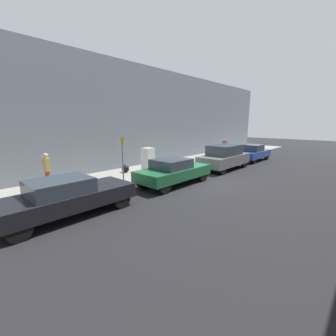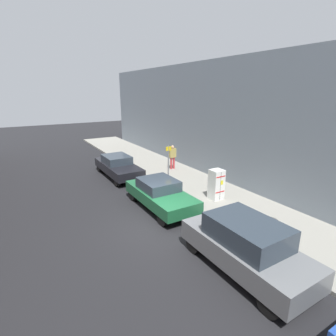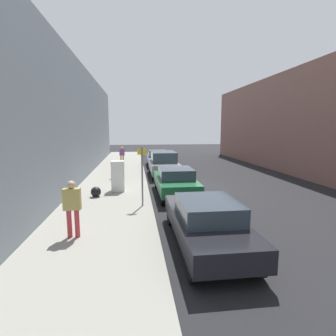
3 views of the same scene
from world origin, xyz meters
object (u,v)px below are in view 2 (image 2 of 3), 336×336
(parked_sedan_green, at_px, (160,193))
(parked_suv_gray, at_px, (246,245))
(street_sign_post, at_px, (168,164))
(trash_bag, at_px, (216,185))
(parked_sedan_dark, at_px, (118,166))
(discarded_refrigerator, at_px, (216,184))
(pedestrian_walking_far, at_px, (173,155))

(parked_sedan_green, xyz_separation_m, parked_suv_gray, (-0.00, 5.50, 0.15))
(street_sign_post, bearing_deg, trash_bag, 141.16)
(street_sign_post, relative_size, parked_sedan_dark, 0.53)
(discarded_refrigerator, relative_size, pedestrian_walking_far, 0.91)
(street_sign_post, xyz_separation_m, parked_sedan_dark, (1.71, -3.73, -0.79))
(street_sign_post, relative_size, trash_bag, 5.17)
(parked_sedan_dark, bearing_deg, trash_bag, 125.27)
(pedestrian_walking_far, bearing_deg, trash_bag, 148.56)
(parked_suv_gray, bearing_deg, street_sign_post, -102.77)
(discarded_refrigerator, height_order, parked_sedan_dark, discarded_refrigerator)
(parked_sedan_dark, height_order, parked_sedan_green, parked_sedan_green)
(parked_sedan_dark, xyz_separation_m, parked_sedan_green, (-0.00, 5.76, 0.01))
(trash_bag, distance_m, parked_sedan_dark, 6.70)
(pedestrian_walking_far, bearing_deg, parked_sedan_dark, 47.13)
(street_sign_post, bearing_deg, parked_sedan_green, 49.99)
(trash_bag, distance_m, parked_suv_gray, 6.98)
(parked_suv_gray, bearing_deg, trash_bag, -123.72)
(parked_suv_gray, bearing_deg, parked_sedan_dark, -90.00)
(parked_sedan_dark, distance_m, parked_sedan_green, 5.76)
(parked_sedan_green, bearing_deg, street_sign_post, -130.01)
(street_sign_post, height_order, parked_sedan_green, street_sign_post)
(trash_bag, relative_size, pedestrian_walking_far, 0.28)
(street_sign_post, distance_m, parked_sedan_dark, 4.18)
(discarded_refrigerator, bearing_deg, pedestrian_walking_far, -99.41)
(street_sign_post, relative_size, pedestrian_walking_far, 1.44)
(street_sign_post, distance_m, parked_sedan_green, 2.77)
(pedestrian_walking_far, distance_m, parked_suv_gray, 11.18)
(street_sign_post, distance_m, trash_bag, 3.00)
(trash_bag, xyz_separation_m, pedestrian_walking_far, (0.02, -4.70, 0.76))
(discarded_refrigerator, xyz_separation_m, pedestrian_walking_far, (-0.96, -5.80, 0.22))
(discarded_refrigerator, relative_size, parked_sedan_green, 0.36)
(street_sign_post, xyz_separation_m, parked_sedan_green, (1.71, 2.03, -0.79))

